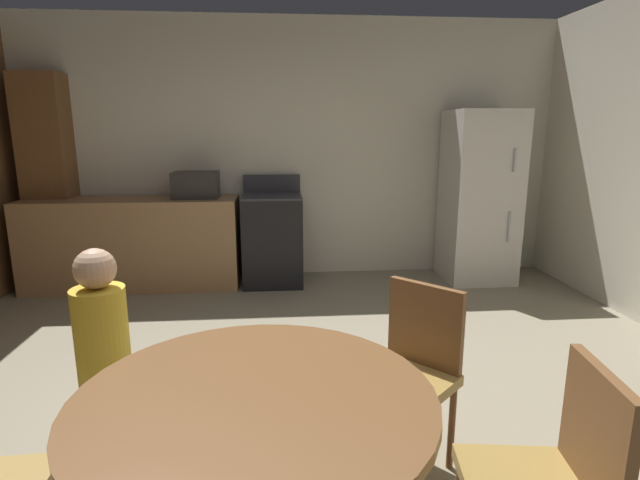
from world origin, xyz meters
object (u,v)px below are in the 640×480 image
Objects in this scene: chair_east at (553,478)px; person_child at (105,364)px; dining_table at (256,441)px; chair_northeast at (411,367)px; oven_range at (273,239)px; microwave at (196,185)px; refrigerator at (479,197)px.

person_child is (-1.60, 0.75, 0.08)m from chair_east.
chair_northeast reaches higher than dining_table.
microwave is at bearing -179.72° from oven_range.
oven_range is 3.01m from chair_northeast.
oven_range reaches higher than person_child.
oven_range is 2.50× the size of microwave.
refrigerator is at bearing -1.43° from oven_range.
refrigerator reaches higher than person_child.
microwave is 3.30m from chair_northeast.
microwave is 3.68m from dining_table.
person_child is at bearing -17.35° from chair_east.
dining_table is 1.04× the size of person_child.
chair_northeast is (-1.49, -2.89, -0.38)m from refrigerator.
refrigerator is at bearing -160.64° from chair_northeast.
oven_range is at bearing 0.28° from microwave.
chair_east is at bearing 17.59° from person_child.
dining_table is (-0.02, -3.58, 0.13)m from oven_range.
dining_table is 1.31× the size of chair_northeast.
chair_northeast is at bearing 43.45° from person_child.
person_child is (0.06, -2.95, -0.45)m from microwave.
chair_east is at bearing -65.94° from microwave.
dining_table is 1.31× the size of chair_east.
chair_east is 0.81m from chair_northeast.
person_child is at bearing 137.19° from dining_table.
chair_east is (0.92, -0.13, -0.10)m from dining_table.
oven_range is 0.94m from microwave.
microwave is 0.51× the size of chair_northeast.
microwave reaches higher than oven_range.
oven_range is 0.97× the size of dining_table.
microwave is at bearing -58.07° from chair_east.
dining_table is at bearing -78.44° from microwave.
oven_range is at bearing 89.74° from dining_table.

